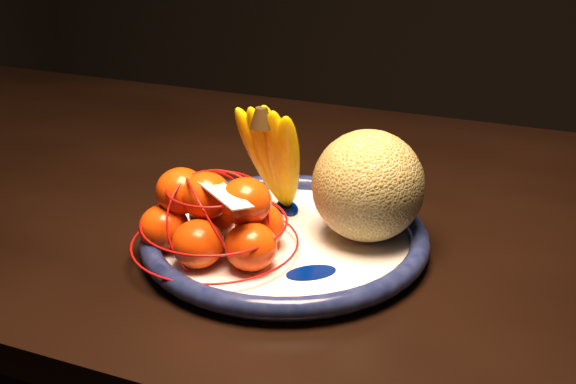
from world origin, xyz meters
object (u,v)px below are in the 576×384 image
(fruit_bowl, at_px, (285,238))
(cantaloupe, at_px, (368,186))
(banana_bunch, at_px, (275,154))
(mandarin_bag, at_px, (215,220))
(dining_table, at_px, (170,219))

(fruit_bowl, relative_size, cantaloupe, 2.60)
(fruit_bowl, relative_size, banana_bunch, 2.11)
(banana_bunch, height_order, mandarin_bag, banana_bunch)
(cantaloupe, bearing_deg, banana_bunch, 172.11)
(fruit_bowl, bearing_deg, banana_bunch, 121.61)
(dining_table, bearing_deg, fruit_bowl, -30.82)
(cantaloupe, bearing_deg, dining_table, 161.23)
(banana_bunch, bearing_deg, fruit_bowl, -49.17)
(cantaloupe, xyz_separation_m, banana_bunch, (-0.12, 0.02, 0.02))
(dining_table, bearing_deg, banana_bunch, -23.53)
(dining_table, distance_m, fruit_bowl, 0.31)
(dining_table, relative_size, cantaloupe, 11.04)
(cantaloupe, height_order, mandarin_bag, cantaloupe)
(banana_bunch, relative_size, mandarin_bag, 0.72)
(fruit_bowl, distance_m, mandarin_bag, 0.09)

